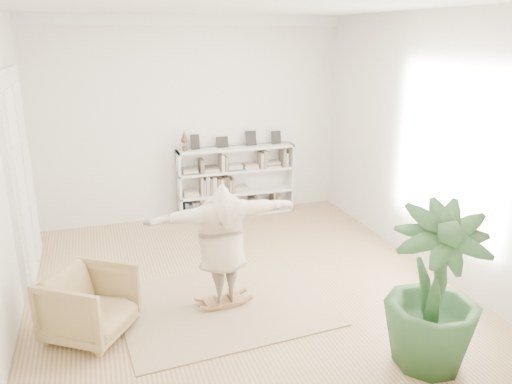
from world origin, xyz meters
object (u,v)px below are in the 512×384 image
Objects in this scene: bookshelf at (236,182)px; houseplant at (434,289)px; armchair at (89,304)px; rocker_board at (223,301)px; person at (222,241)px.

houseplant is (0.60, -5.00, 0.22)m from bookshelf.
rocker_board is at bearing -49.57° from armchair.
bookshelf is 4.48× the size of rocker_board.
armchair is (-2.68, -3.37, -0.25)m from bookshelf.
armchair is 1.66m from person.
rocker_board is 0.26× the size of person.
houseplant is (3.28, -1.63, 0.46)m from armchair.
armchair is at bearing 1.74° from person.
rocker_board is at bearing 133.82° from houseplant.
houseplant is at bearing -49.89° from rocker_board.
armchair is 1.75× the size of rocker_board.
bookshelf is 3.45m from rocker_board.
person is at bearing -3.71° from rocker_board.
person is at bearing 133.82° from houseplant.
bookshelf is at bearing -3.47° from armchair.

